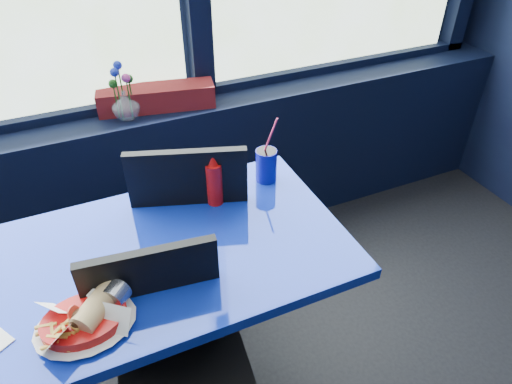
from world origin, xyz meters
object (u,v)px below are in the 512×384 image
planter_box (157,97)px  food_basket (86,318)px  soda_cup (266,165)px  chair_near_back (176,226)px  chair_near_front (177,365)px  near_table (165,290)px  ketchup_bottle (214,181)px  flower_vase (125,102)px

planter_box → food_basket: (-0.47, -1.08, -0.07)m
soda_cup → chair_near_back: bearing=164.1°
planter_box → food_basket: bearing=-102.3°
chair_near_front → planter_box: planter_box is taller
near_table → soda_cup: bearing=24.8°
near_table → ketchup_bottle: (0.25, 0.17, 0.28)m
near_table → soda_cup: soda_cup is taller
near_table → soda_cup: 0.58m
soda_cup → flower_vase: bearing=122.6°
soda_cup → planter_box: bearing=110.5°
flower_vase → soda_cup: (0.40, -0.62, -0.06)m
food_basket → flower_vase: bearing=51.5°
near_table → flower_vase: size_ratio=4.66×
near_table → chair_near_front: size_ratio=1.33×
near_table → ketchup_bottle: bearing=33.4°
soda_cup → chair_near_front: bearing=-137.2°
chair_near_front → flower_vase: size_ratio=3.51×
planter_box → food_basket: 1.18m
near_table → soda_cup: size_ratio=4.44×
chair_near_back → ketchup_bottle: (0.12, -0.15, 0.29)m
near_table → chair_near_back: bearing=68.0°
food_basket → soda_cup: bearing=9.0°
food_basket → ketchup_bottle: 0.62m
chair_near_front → flower_vase: 1.16m
chair_near_back → food_basket: chair_near_back is taller
planter_box → soda_cup: size_ratio=1.95×
chair_near_front → food_basket: chair_near_front is taller
chair_near_back → chair_near_front: bearing=92.4°
flower_vase → food_basket: flower_vase is taller
planter_box → flower_vase: flower_vase is taller
near_table → ketchup_bottle: 0.41m
near_table → chair_near_back: (0.13, 0.32, -0.01)m
ketchup_bottle → soda_cup: soda_cup is taller
chair_near_front → flower_vase: flower_vase is taller
near_table → chair_near_front: chair_near_front is taller
flower_vase → food_basket: 1.09m
chair_near_front → food_basket: 0.34m
chair_near_front → planter_box: 1.22m
chair_near_back → flower_vase: flower_vase is taller
flower_vase → soda_cup: bearing=-57.4°
chair_near_front → food_basket: (-0.20, 0.06, 0.26)m
planter_box → soda_cup: soda_cup is taller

